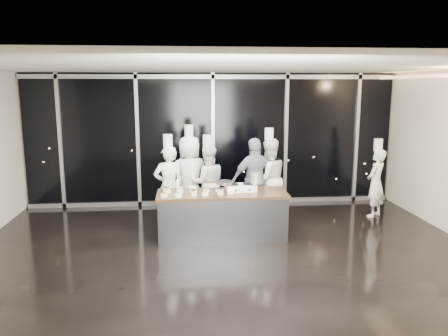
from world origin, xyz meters
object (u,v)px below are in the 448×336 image
Objects in this scene: frying_pan at (224,183)px; chef_far_left at (169,186)px; chef_left at (190,177)px; chef_side at (376,182)px; guest at (255,180)px; chef_right at (268,178)px; stove at (241,187)px; stock_pot at (256,178)px; chef_center at (208,182)px; demo_counter at (222,215)px.

frying_pan is 1.30m from chef_far_left.
chef_left is 4.13m from chef_side.
frying_pan is at bearing 35.09° from guest.
frying_pan is at bearing 27.20° from chef_right.
frying_pan is 1.14m from guest.
stove is 0.31× the size of chef_far_left.
stock_pot is (0.62, 0.00, 0.08)m from frying_pan.
chef_center reaches higher than guest.
chef_right is at bearing 46.63° from demo_counter.
frying_pan is at bearing 99.60° from chef_left.
chef_far_left reaches higher than chef_side.
demo_counter is 1.40× the size of chef_side.
stock_pot is 0.12× the size of chef_side.
stock_pot is 0.10× the size of chef_left.
guest is at bearing -40.14° from chef_side.
guest reaches higher than demo_counter.
chef_far_left is at bearing 23.05° from chef_center.
chef_far_left is 1.10× the size of chef_side.
frying_pan reaches higher than stove.
chef_side is (2.86, 0.98, -0.36)m from stock_pot.
stove is at bearing 110.02° from chef_center.
stock_pot is at bearing -24.05° from chef_side.
frying_pan is at bearing 95.69° from chef_center.
chef_center is 1.33m from chef_right.
demo_counter is at bearing -170.51° from stock_pot.
demo_counter is 1.32× the size of chef_center.
chef_left reaches higher than demo_counter.
chef_side is (3.15, 0.98, -0.17)m from stove.
chef_center is 0.93× the size of chef_right.
chef_far_left is 0.95m from chef_center.
chef_side is (3.52, 1.09, 0.34)m from demo_counter.
stock_pot reaches higher than frying_pan.
chef_left is at bearing -30.75° from guest.
stock_pot is at bearing 68.09° from guest.
chef_right is (1.12, 1.19, 0.44)m from demo_counter.
guest is (0.75, 0.85, -0.16)m from frying_pan.
chef_side is (3.73, -0.19, -0.04)m from chef_center.
chef_left reaches higher than guest.
frying_pan is (-0.33, 0.00, 0.10)m from stove.
stove is at bearing -179.79° from stock_pot.
chef_right reaches higher than stock_pot.
chef_center is 1.02× the size of guest.
chef_left is at bearing -23.15° from chef_center.
chef_side is (4.12, -0.31, -0.14)m from chef_left.
guest reaches higher than frying_pan.
chef_side reaches higher than stock_pot.
stock_pot is 3.04m from chef_side.
stove is at bearing -3.54° from frying_pan.
guest is (0.79, 0.96, 0.46)m from demo_counter.
chef_left reaches higher than chef_center.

